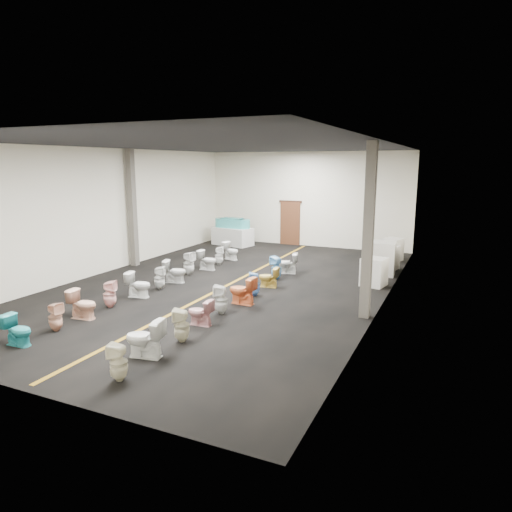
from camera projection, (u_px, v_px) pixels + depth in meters
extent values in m
plane|color=black|center=(230.00, 284.00, 15.22)|extent=(16.00, 16.00, 0.00)
plane|color=black|center=(229.00, 146.00, 14.32)|extent=(16.00, 16.00, 0.00)
plane|color=beige|center=(307.00, 199.00, 21.92)|extent=(10.00, 0.00, 10.00)
plane|color=beige|center=(8.00, 267.00, 7.63)|extent=(10.00, 0.00, 10.00)
plane|color=beige|center=(109.00, 210.00, 16.79)|extent=(0.00, 16.00, 16.00)
plane|color=beige|center=(388.00, 225.00, 12.75)|extent=(0.00, 16.00, 16.00)
cube|color=#8D6314|center=(230.00, 284.00, 15.22)|extent=(0.12, 15.60, 0.01)
cube|color=#562D19|center=(290.00, 223.00, 22.42)|extent=(1.00, 0.10, 2.10)
cube|color=#331C11|center=(290.00, 202.00, 22.22)|extent=(1.15, 0.08, 0.10)
cube|color=#59544C|center=(132.00, 208.00, 17.59)|extent=(0.25, 0.25, 4.50)
cube|color=#59544C|center=(368.00, 232.00, 11.52)|extent=(0.25, 0.25, 4.50)
cube|color=silver|center=(233.00, 236.00, 22.38)|extent=(2.11, 1.37, 0.87)
cube|color=#3EB2B3|center=(232.00, 224.00, 22.25)|extent=(1.23, 0.72, 0.50)
cylinder|color=#3EB2B3|center=(222.00, 223.00, 22.52)|extent=(0.66, 0.66, 0.50)
cylinder|color=#3EB2B3|center=(243.00, 225.00, 21.98)|extent=(0.66, 0.66, 0.50)
cube|color=teal|center=(232.00, 220.00, 22.21)|extent=(1.02, 0.51, 0.20)
cube|color=silver|center=(374.00, 272.00, 14.92)|extent=(0.85, 0.85, 0.93)
cube|color=silver|center=(383.00, 258.00, 16.39)|extent=(0.92, 0.92, 1.20)
cube|color=beige|center=(386.00, 258.00, 17.26)|extent=(0.92, 0.92, 0.89)
cube|color=silver|center=(393.00, 249.00, 18.80)|extent=(0.83, 0.83, 0.93)
imported|color=teal|center=(18.00, 330.00, 10.04)|extent=(0.69, 0.41, 0.69)
imported|color=#E1A689|center=(55.00, 317.00, 10.89)|extent=(0.35, 0.34, 0.71)
imported|color=#EBB093|center=(83.00, 304.00, 11.77)|extent=(0.79, 0.51, 0.76)
imported|color=beige|center=(110.00, 294.00, 12.66)|extent=(0.46, 0.46, 0.77)
imported|color=white|center=(139.00, 285.00, 13.67)|extent=(0.81, 0.55, 0.76)
imported|color=silver|center=(159.00, 278.00, 14.48)|extent=(0.45, 0.45, 0.76)
imported|color=silver|center=(175.00, 271.00, 15.34)|extent=(0.85, 0.64, 0.77)
imported|color=silver|center=(189.00, 263.00, 16.35)|extent=(0.44, 0.43, 0.86)
imported|color=silver|center=(207.00, 260.00, 17.19)|extent=(0.74, 0.43, 0.74)
imported|color=white|center=(219.00, 256.00, 18.05)|extent=(0.43, 0.43, 0.73)
imported|color=white|center=(231.00, 251.00, 19.01)|extent=(0.81, 0.60, 0.74)
imported|color=beige|center=(119.00, 362.00, 8.38)|extent=(0.41, 0.40, 0.73)
imported|color=white|center=(145.00, 338.00, 9.40)|extent=(0.88, 0.60, 0.83)
imported|color=beige|center=(182.00, 325.00, 10.22)|extent=(0.45, 0.45, 0.78)
imported|color=#D59598|center=(200.00, 312.00, 11.29)|extent=(0.66, 0.39, 0.67)
imported|color=silver|center=(221.00, 300.00, 12.12)|extent=(0.46, 0.45, 0.80)
imported|color=orange|center=(242.00, 290.00, 12.98)|extent=(0.81, 0.48, 0.81)
imported|color=#73ABE6|center=(255.00, 284.00, 13.81)|extent=(0.44, 0.44, 0.73)
imported|color=#E2BC4C|center=(269.00, 277.00, 14.76)|extent=(0.69, 0.44, 0.67)
imported|color=#6CACDB|center=(276.00, 268.00, 15.74)|extent=(0.48, 0.48, 0.81)
imported|color=silver|center=(287.00, 263.00, 16.61)|extent=(0.82, 0.58, 0.76)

